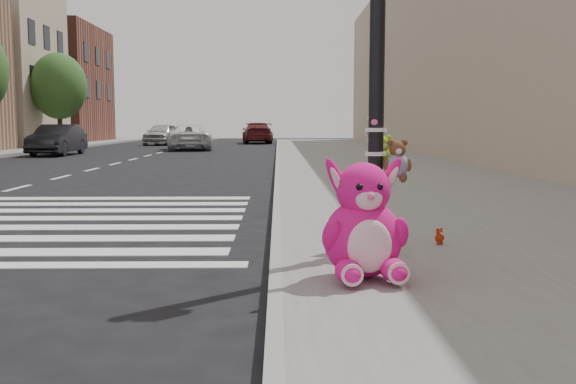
{
  "coord_description": "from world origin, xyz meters",
  "views": [
    {
      "loc": [
        1.57,
        -4.92,
        1.51
      ],
      "look_at": [
        1.68,
        2.14,
        0.75
      ],
      "focal_mm": 40.0,
      "sensor_mm": 36.0,
      "label": 1
    }
  ],
  "objects_px": {
    "red_teddy": "(439,236)",
    "car_white_near": "(189,137)",
    "car_dark_far": "(58,140)",
    "pink_bunny": "(364,229)",
    "signal_pole": "(379,98)"
  },
  "relations": [
    {
      "from": "signal_pole",
      "to": "car_dark_far",
      "type": "height_order",
      "value": "signal_pole"
    },
    {
      "from": "red_teddy",
      "to": "car_white_near",
      "type": "bearing_deg",
      "value": 77.81
    },
    {
      "from": "signal_pole",
      "to": "car_white_near",
      "type": "relative_size",
      "value": 0.77
    },
    {
      "from": "car_dark_far",
      "to": "car_white_near",
      "type": "height_order",
      "value": "car_dark_far"
    },
    {
      "from": "car_dark_far",
      "to": "car_white_near",
      "type": "bearing_deg",
      "value": 48.94
    },
    {
      "from": "signal_pole",
      "to": "car_dark_far",
      "type": "relative_size",
      "value": 0.9
    },
    {
      "from": "car_dark_far",
      "to": "car_white_near",
      "type": "xyz_separation_m",
      "value": [
        5.34,
        6.12,
        -0.01
      ]
    },
    {
      "from": "signal_pole",
      "to": "red_teddy",
      "type": "height_order",
      "value": "signal_pole"
    },
    {
      "from": "pink_bunny",
      "to": "red_teddy",
      "type": "relative_size",
      "value": 5.81
    },
    {
      "from": "red_teddy",
      "to": "car_dark_far",
      "type": "xyz_separation_m",
      "value": [
        -12.24,
        23.34,
        0.5
      ]
    },
    {
      "from": "signal_pole",
      "to": "car_dark_far",
      "type": "bearing_deg",
      "value": 115.77
    },
    {
      "from": "car_white_near",
      "to": "signal_pole",
      "type": "bearing_deg",
      "value": 92.38
    },
    {
      "from": "red_teddy",
      "to": "signal_pole",
      "type": "bearing_deg",
      "value": -178.06
    },
    {
      "from": "pink_bunny",
      "to": "signal_pole",
      "type": "bearing_deg",
      "value": 68.65
    },
    {
      "from": "pink_bunny",
      "to": "car_white_near",
      "type": "relative_size",
      "value": 0.21
    }
  ]
}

